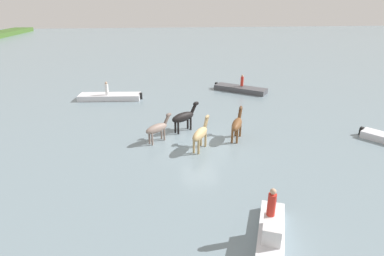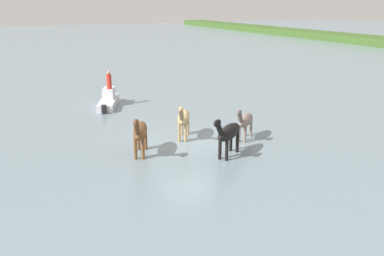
{
  "view_description": "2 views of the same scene",
  "coord_description": "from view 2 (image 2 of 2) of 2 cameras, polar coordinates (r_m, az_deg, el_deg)",
  "views": [
    {
      "loc": [
        -18.28,
        2.73,
        8.75
      ],
      "look_at": [
        0.6,
        0.49,
        0.9
      ],
      "focal_mm": 28.29,
      "sensor_mm": 36.0,
      "label": 1
    },
    {
      "loc": [
        17.39,
        -8.19,
        6.71
      ],
      "look_at": [
        0.23,
        0.09,
        0.86
      ],
      "focal_mm": 38.9,
      "sensor_mm": 36.0,
      "label": 2
    }
  ],
  "objects": [
    {
      "name": "horse_pinto_flank",
      "position": [
        18.69,
        -7.15,
        -0.49
      ],
      "size": [
        2.51,
        1.48,
        2.02
      ],
      "rotation": [
        0.0,
        0.0,
        5.84
      ],
      "color": "brown",
      "rests_on": "ground_plane"
    },
    {
      "name": "horse_lead",
      "position": [
        18.48,
        5.01,
        -0.65
      ],
      "size": [
        1.84,
        2.32,
        2.01
      ],
      "rotation": [
        0.0,
        0.0,
        5.34
      ],
      "color": "black",
      "rests_on": "ground_plane"
    },
    {
      "name": "ground_plane",
      "position": [
        20.36,
        -0.5,
        -2.17
      ],
      "size": [
        213.75,
        213.75,
        0.0
      ],
      "primitive_type": "plane",
      "color": "gray"
    },
    {
      "name": "horse_gray_outer",
      "position": [
        20.85,
        7.29,
        1.0
      ],
      "size": [
        1.77,
        1.98,
        1.79
      ],
      "rotation": [
        0.0,
        0.0,
        5.42
      ],
      "color": "gray",
      "rests_on": "ground_plane"
    },
    {
      "name": "person_spotter_bow",
      "position": [
        27.83,
        -11.31,
        6.4
      ],
      "size": [
        0.32,
        0.32,
        1.19
      ],
      "color": "red",
      "rests_on": "boat_dinghy_port"
    },
    {
      "name": "horse_rear_stallion",
      "position": [
        20.81,
        -1.19,
        1.38
      ],
      "size": [
        2.37,
        1.62,
        1.96
      ],
      "rotation": [
        0.0,
        0.0,
        5.75
      ],
      "color": "tan",
      "rests_on": "ground_plane"
    },
    {
      "name": "boat_dinghy_port",
      "position": [
        28.11,
        -11.39,
        3.56
      ],
      "size": [
        3.76,
        2.31,
        1.31
      ],
      "rotation": [
        0.0,
        0.0,
        2.74
      ],
      "color": "silver",
      "rests_on": "ground_plane"
    }
  ]
}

